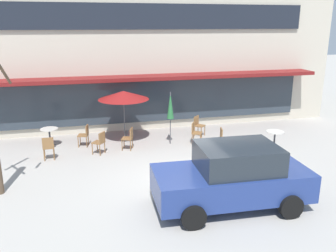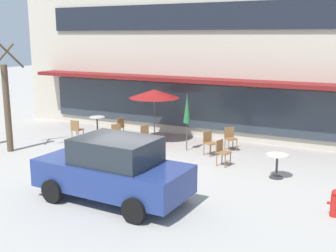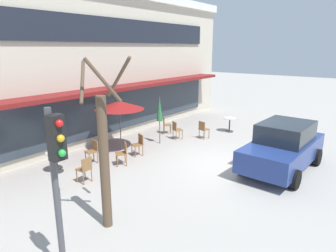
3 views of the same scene
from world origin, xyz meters
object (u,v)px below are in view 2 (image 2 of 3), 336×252
cafe_chair_1 (119,126)px  fire_hydrant (335,203)px  cafe_chair_6 (209,141)px  cafe_chair_4 (76,129)px  patio_umbrella_cream_folded (187,109)px  street_tree (7,103)px  cafe_table_near_wall (277,162)px  patio_umbrella_green_folded (154,94)px  cafe_chair_0 (222,151)px  cafe_chair_2 (115,132)px  cafe_chair_3 (230,137)px  cafe_table_streetside (97,122)px  cafe_chair_5 (143,134)px  parked_sedan (113,169)px

cafe_chair_1 → fire_hydrant: 10.28m
cafe_chair_1 → cafe_chair_6: same height
cafe_chair_4 → patio_umbrella_cream_folded: bearing=8.2°
cafe_chair_1 → street_tree: street_tree is taller
cafe_table_near_wall → street_tree: (-9.89, -1.48, 1.37)m
patio_umbrella_green_folded → fire_hydrant: 9.06m
cafe_table_near_wall → cafe_chair_0: bearing=166.9°
cafe_chair_2 → cafe_chair_3: (4.42, 1.35, 0.00)m
patio_umbrella_cream_folded → cafe_chair_4: size_ratio=2.47×
cafe_chair_0 → cafe_table_streetside: bearing=162.7°
cafe_chair_6 → street_tree: 7.77m
patio_umbrella_cream_folded → cafe_chair_4: (-4.80, -0.69, -1.10)m
cafe_chair_3 → patio_umbrella_green_folded: bearing=-178.7°
cafe_table_near_wall → street_tree: street_tree is taller
patio_umbrella_green_folded → cafe_chair_6: bearing=-18.5°
cafe_chair_2 → cafe_chair_6: 3.96m
cafe_chair_5 → cafe_chair_0: bearing=-14.3°
cafe_chair_0 → cafe_chair_3: same height
cafe_chair_2 → cafe_chair_5: (1.15, 0.25, 0.00)m
cafe_chair_5 → street_tree: (-4.26, -2.87, 1.36)m
patio_umbrella_cream_folded → cafe_chair_5: 2.12m
cafe_chair_0 → cafe_chair_3: size_ratio=1.00×
cafe_chair_0 → cafe_chair_3: (-0.38, 2.03, 0.00)m
cafe_table_near_wall → parked_sedan: size_ratio=0.18×
cafe_table_streetside → cafe_chair_0: size_ratio=0.85×
patio_umbrella_cream_folded → street_tree: street_tree is taller
cafe_chair_5 → cafe_table_near_wall: bearing=-13.9°
cafe_chair_0 → patio_umbrella_cream_folded: bearing=146.6°
cafe_chair_2 → parked_sedan: (3.26, -4.97, 0.35)m
cafe_chair_5 → fire_hydrant: size_ratio=1.26×
cafe_table_near_wall → cafe_chair_6: size_ratio=0.85×
cafe_chair_3 → parked_sedan: (-1.16, -6.33, 0.35)m
cafe_chair_3 → street_tree: size_ratio=0.21×
cafe_chair_1 → cafe_chair_4: 1.82m
cafe_chair_6 → cafe_chair_1: bearing=170.2°
cafe_table_near_wall → patio_umbrella_green_folded: patio_umbrella_green_folded is taller
patio_umbrella_green_folded → cafe_chair_2: 2.26m
parked_sedan → cafe_chair_3: bearing=79.6°
cafe_chair_5 → street_tree: 5.31m
cafe_table_near_wall → parked_sedan: (-3.52, -3.83, 0.36)m
cafe_chair_0 → fire_hydrant: size_ratio=1.26×
cafe_chair_0 → cafe_chair_2: same height
cafe_chair_4 → parked_sedan: size_ratio=0.21×
cafe_chair_0 → cafe_chair_4: (-6.68, 0.54, 0.00)m
street_tree → cafe_chair_3: bearing=27.8°
cafe_chair_2 → cafe_chair_3: bearing=17.0°
cafe_chair_5 → fire_hydrant: bearing=-25.8°
patio_umbrella_green_folded → cafe_chair_4: bearing=-154.7°
cafe_chair_3 → cafe_chair_5: 3.45m
cafe_chair_6 → fire_hydrant: (4.75, -3.73, -0.17)m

